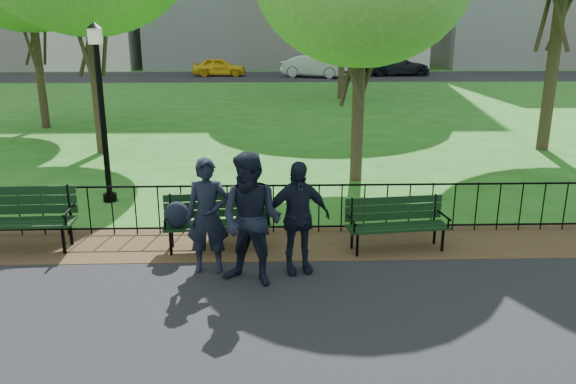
{
  "coord_description": "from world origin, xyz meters",
  "views": [
    {
      "loc": [
        0.56,
        -7.35,
        3.51
      ],
      "look_at": [
        0.84,
        1.5,
        0.91
      ],
      "focal_mm": 35.0,
      "sensor_mm": 36.0,
      "label": 1
    }
  ],
  "objects_px": {
    "park_bench_left_a": "(13,212)",
    "person_mid": "(251,220)",
    "taxi": "(219,67)",
    "park_bench_main": "(200,215)",
    "person_left": "(208,216)",
    "person_right": "(297,218)",
    "sedan_silver": "(315,66)",
    "sedan_dark": "(396,66)",
    "lamppost": "(102,107)",
    "park_bench_right_a": "(396,218)"
  },
  "relations": [
    {
      "from": "person_right",
      "to": "sedan_silver",
      "type": "relative_size",
      "value": 0.35
    },
    {
      "from": "park_bench_main",
      "to": "person_mid",
      "type": "bearing_deg",
      "value": -62.07
    },
    {
      "from": "park_bench_right_a",
      "to": "person_left",
      "type": "bearing_deg",
      "value": -171.4
    },
    {
      "from": "person_mid",
      "to": "sedan_dark",
      "type": "bearing_deg",
      "value": 98.33
    },
    {
      "from": "person_left",
      "to": "taxi",
      "type": "height_order",
      "value": "person_left"
    },
    {
      "from": "park_bench_left_a",
      "to": "sedan_dark",
      "type": "height_order",
      "value": "sedan_dark"
    },
    {
      "from": "person_right",
      "to": "park_bench_main",
      "type": "bearing_deg",
      "value": 136.81
    },
    {
      "from": "park_bench_main",
      "to": "lamppost",
      "type": "height_order",
      "value": "lamppost"
    },
    {
      "from": "park_bench_left_a",
      "to": "park_bench_right_a",
      "type": "height_order",
      "value": "park_bench_left_a"
    },
    {
      "from": "lamppost",
      "to": "sedan_silver",
      "type": "height_order",
      "value": "lamppost"
    },
    {
      "from": "park_bench_right_a",
      "to": "lamppost",
      "type": "height_order",
      "value": "lamppost"
    },
    {
      "from": "person_left",
      "to": "person_right",
      "type": "height_order",
      "value": "person_left"
    },
    {
      "from": "park_bench_left_a",
      "to": "person_mid",
      "type": "relative_size",
      "value": 1.05
    },
    {
      "from": "park_bench_main",
      "to": "taxi",
      "type": "relative_size",
      "value": 0.45
    },
    {
      "from": "park_bench_left_a",
      "to": "sedan_silver",
      "type": "xyz_separation_m",
      "value": [
        7.46,
        32.63,
        0.17
      ]
    },
    {
      "from": "park_bench_left_a",
      "to": "lamppost",
      "type": "distance_m",
      "value": 3.05
    },
    {
      "from": "park_bench_main",
      "to": "person_left",
      "type": "relative_size",
      "value": 1.03
    },
    {
      "from": "person_left",
      "to": "person_mid",
      "type": "height_order",
      "value": "person_mid"
    },
    {
      "from": "park_bench_left_a",
      "to": "taxi",
      "type": "relative_size",
      "value": 0.51
    },
    {
      "from": "park_bench_main",
      "to": "person_left",
      "type": "bearing_deg",
      "value": -81.65
    },
    {
      "from": "lamppost",
      "to": "person_left",
      "type": "height_order",
      "value": "lamppost"
    },
    {
      "from": "park_bench_main",
      "to": "sedan_dark",
      "type": "distance_m",
      "value": 35.79
    },
    {
      "from": "person_left",
      "to": "taxi",
      "type": "distance_m",
      "value": 35.15
    },
    {
      "from": "park_bench_main",
      "to": "taxi",
      "type": "bearing_deg",
      "value": 88.2
    },
    {
      "from": "park_bench_main",
      "to": "sedan_silver",
      "type": "bearing_deg",
      "value": 76.13
    },
    {
      "from": "park_bench_main",
      "to": "sedan_dark",
      "type": "xyz_separation_m",
      "value": [
        10.64,
        34.17,
        0.14
      ]
    },
    {
      "from": "person_left",
      "to": "person_right",
      "type": "distance_m",
      "value": 1.3
    },
    {
      "from": "person_left",
      "to": "sedan_silver",
      "type": "xyz_separation_m",
      "value": [
        4.2,
        33.63,
        -0.07
      ]
    },
    {
      "from": "person_left",
      "to": "person_mid",
      "type": "distance_m",
      "value": 0.79
    },
    {
      "from": "taxi",
      "to": "park_bench_left_a",
      "type": "bearing_deg",
      "value": 179.89
    },
    {
      "from": "park_bench_main",
      "to": "person_mid",
      "type": "distance_m",
      "value": 1.59
    },
    {
      "from": "park_bench_main",
      "to": "sedan_silver",
      "type": "xyz_separation_m",
      "value": [
        4.42,
        32.78,
        0.2
      ]
    },
    {
      "from": "park_bench_right_a",
      "to": "sedan_silver",
      "type": "distance_m",
      "value": 32.84
    },
    {
      "from": "park_bench_left_a",
      "to": "lamppost",
      "type": "relative_size",
      "value": 0.55
    },
    {
      "from": "person_mid",
      "to": "person_right",
      "type": "distance_m",
      "value": 0.76
    },
    {
      "from": "taxi",
      "to": "park_bench_main",
      "type": "bearing_deg",
      "value": -175.02
    },
    {
      "from": "taxi",
      "to": "sedan_dark",
      "type": "xyz_separation_m",
      "value": [
        13.26,
        -0.01,
        0.07
      ]
    },
    {
      "from": "person_left",
      "to": "sedan_silver",
      "type": "bearing_deg",
      "value": 84.06
    },
    {
      "from": "park_bench_right_a",
      "to": "lamppost",
      "type": "distance_m",
      "value": 6.27
    },
    {
      "from": "sedan_silver",
      "to": "sedan_dark",
      "type": "relative_size",
      "value": 0.95
    },
    {
      "from": "taxi",
      "to": "park_bench_right_a",
      "type": "bearing_deg",
      "value": -169.79
    },
    {
      "from": "sedan_silver",
      "to": "sedan_dark",
      "type": "height_order",
      "value": "sedan_silver"
    },
    {
      "from": "park_bench_left_a",
      "to": "sedan_silver",
      "type": "height_order",
      "value": "sedan_silver"
    },
    {
      "from": "person_mid",
      "to": "person_right",
      "type": "xyz_separation_m",
      "value": [
        0.65,
        0.39,
        -0.11
      ]
    },
    {
      "from": "sedan_dark",
      "to": "person_mid",
      "type": "bearing_deg",
      "value": 159.7
    },
    {
      "from": "sedan_silver",
      "to": "person_left",
      "type": "bearing_deg",
      "value": -163.23
    },
    {
      "from": "person_left",
      "to": "park_bench_right_a",
      "type": "bearing_deg",
      "value": 16.48
    },
    {
      "from": "park_bench_main",
      "to": "person_mid",
      "type": "xyz_separation_m",
      "value": [
        0.87,
        -1.28,
        0.35
      ]
    },
    {
      "from": "lamppost",
      "to": "sedan_silver",
      "type": "relative_size",
      "value": 0.75
    },
    {
      "from": "park_bench_right_a",
      "to": "person_mid",
      "type": "distance_m",
      "value": 2.65
    }
  ]
}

